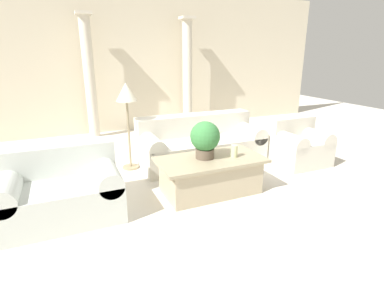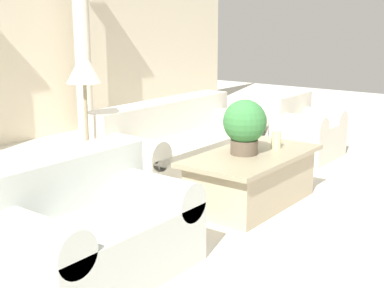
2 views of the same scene
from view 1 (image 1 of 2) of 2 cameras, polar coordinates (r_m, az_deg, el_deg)
name	(u,v)px [view 1 (image 1 of 2)]	position (r m, az deg, el deg)	size (l,w,h in m)	color
ground_plane	(196,177)	(4.59, 0.78, -6.32)	(16.00, 16.00, 0.00)	silver
wall_back	(138,62)	(7.40, -10.24, 15.11)	(10.00, 0.06, 3.20)	beige
sofa_long	(200,143)	(5.14, 1.55, 0.10)	(2.08, 0.91, 0.79)	beige
loveseat	(61,188)	(3.79, -23.69, -7.68)	(1.30, 0.91, 0.79)	silver
coffee_table	(210,175)	(4.05, 3.52, -5.90)	(1.41, 0.74, 0.48)	tan
potted_plant	(205,138)	(3.90, 2.51, 1.10)	(0.39, 0.39, 0.49)	brown
pillar_candle	(234,151)	(4.03, 8.04, -1.34)	(0.09, 0.09, 0.17)	beige
floor_lamp	(127,99)	(4.76, -12.36, 8.40)	(0.32, 0.32, 1.39)	gray
column_left	(89,76)	(6.86, -18.95, 12.08)	(0.32, 0.32, 2.61)	beige
column_right	(187,74)	(7.40, -0.88, 13.28)	(0.32, 0.32, 2.61)	beige
armchair	(298,144)	(5.38, 19.49, -0.03)	(0.84, 0.77, 0.76)	beige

